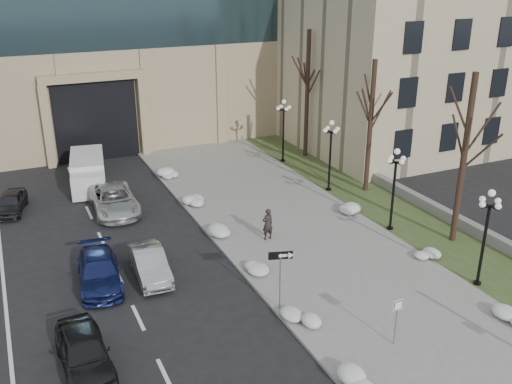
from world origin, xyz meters
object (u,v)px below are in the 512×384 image
Objects in this scene: car_e at (11,202)px; lamppost_b at (395,179)px; box_truck at (88,172)px; lamppost_d at (283,122)px; car_a at (84,351)px; car_d at (114,200)px; car_c at (99,272)px; one_way_sign at (285,262)px; keep_sign at (397,313)px; car_b at (150,264)px; lamppost_a at (487,225)px; pedestrian at (268,224)px; lamppost_c at (331,146)px.

car_e is 0.76× the size of lamppost_b.
lamppost_d is at bearing 4.42° from box_truck.
car_a is 19.32m from box_truck.
car_a is at bearing -70.10° from car_e.
car_d is at bearing -9.44° from car_e.
box_truck is at bearing 88.46° from car_c.
one_way_sign is at bearing -44.27° from car_e.
one_way_sign is at bearing -33.74° from car_c.
keep_sign is (7.71, -22.72, 0.59)m from box_truck.
lamppost_a is at bearing -24.89° from car_b.
lamppost_a reaches higher than box_truck.
lamppost_a is at bearing -47.56° from car_d.
lamppost_d reaches higher than pedestrian.
car_e is (-3.23, 10.64, -0.05)m from car_c.
lamppost_c is at bearing -0.66° from car_e.
car_b is 13.65m from lamppost_b.
car_d is at bearing 124.84° from one_way_sign.
car_e is at bearing 148.66° from lamppost_b.
car_a is 24.98m from lamppost_d.
keep_sign is at bearing -62.06° from box_truck.
lamppost_a is at bearing -90.00° from lamppost_b.
lamppost_c is (13.35, -2.58, 2.33)m from car_d.
car_a is at bearing -134.12° from lamppost_d.
keep_sign is 0.44× the size of lamppost_c.
lamppost_d is (9.04, 17.63, 0.71)m from one_way_sign.
keep_sign is at bearing -126.30° from lamppost_b.
car_b is 0.85× the size of lamppost_a.
lamppost_a is (6.28, 2.05, 1.55)m from keep_sign.
car_b is 0.85× the size of lamppost_c.
keep_sign is (2.75, -3.92, -0.83)m from one_way_sign.
lamppost_c is at bearing -19.53° from box_truck.
lamppost_a reaches higher than car_b.
box_truck is 1.33× the size of lamppost_b.
pedestrian is at bearing -46.51° from car_d.
lamppost_a is at bearing 5.68° from one_way_sign.
box_truck is at bearing 122.14° from one_way_sign.
keep_sign is at bearing -66.31° from car_d.
keep_sign is 10.72m from lamppost_b.
car_c is at bearing -104.28° from car_d.
box_truck is 14.20m from lamppost_d.
car_c is 1.26× the size of car_e.
car_a is 2.04× the size of keep_sign.
pedestrian is at bearing 30.01° from car_a.
lamppost_a is (13.99, -20.67, 2.14)m from box_truck.
lamppost_a is (13.35, -15.58, 2.33)m from car_d.
lamppost_b and lamppost_d have the same top height.
lamppost_d is (13.35, 3.92, 2.33)m from car_d.
lamppost_b is at bearing -32.38° from car_d.
car_c is at bearing 175.96° from car_b.
keep_sign reaches higher than car_c.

